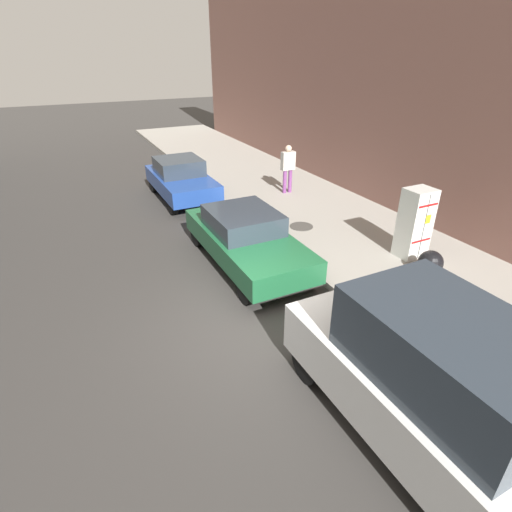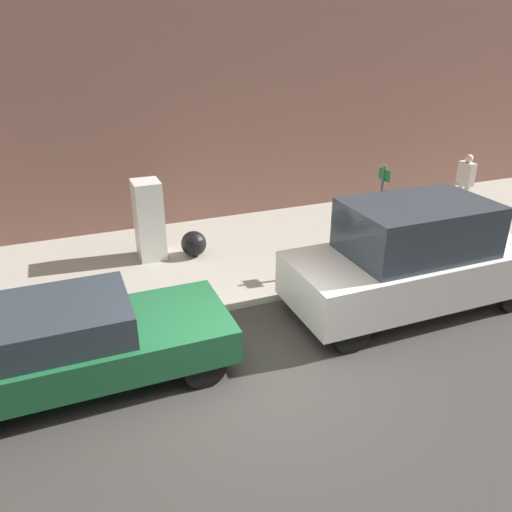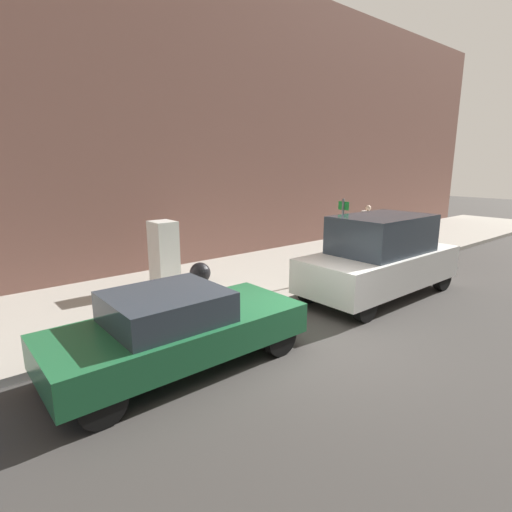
{
  "view_description": "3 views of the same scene",
  "coord_description": "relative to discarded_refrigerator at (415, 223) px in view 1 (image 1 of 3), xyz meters",
  "views": [
    {
      "loc": [
        2.82,
        5.79,
        4.98
      ],
      "look_at": [
        -0.79,
        -1.47,
        0.73
      ],
      "focal_mm": 28.0,
      "sensor_mm": 36.0,
      "label": 1
    },
    {
      "loc": [
        5.73,
        -2.4,
        4.96
      ],
      "look_at": [
        -2.52,
        0.91,
        0.89
      ],
      "focal_mm": 35.0,
      "sensor_mm": 36.0,
      "label": 2
    },
    {
      "loc": [
        4.65,
        -5.48,
        3.39
      ],
      "look_at": [
        -1.98,
        0.04,
        1.41
      ],
      "focal_mm": 28.0,
      "sensor_mm": 36.0,
      "label": 3
    }
  ],
  "objects": [
    {
      "name": "parked_van_white",
      "position": [
        3.86,
        4.19,
        0.0
      ],
      "size": [
        1.92,
        4.74,
        2.14
      ],
      "color": "silver",
      "rests_on": "ground"
    },
    {
      "name": "ground_plane",
      "position": [
        4.88,
        0.73,
        -1.05
      ],
      "size": [
        80.0,
        80.0,
        0.0
      ],
      "primitive_type": "plane",
      "color": "#383533"
    },
    {
      "name": "pedestrian_walking_far",
      "position": [
        0.27,
        -5.83,
        0.12
      ],
      "size": [
        0.5,
        0.23,
        1.75
      ],
      "rotation": [
        0.0,
        0.0,
        4.14
      ],
      "color": "#7A3D7F",
      "rests_on": "sidewalk_slab"
    },
    {
      "name": "parked_sedan_green",
      "position": [
        3.86,
        -1.78,
        -0.34
      ],
      "size": [
        1.8,
        4.36,
        1.38
      ],
      "color": "#1E6038",
      "rests_on": "ground"
    },
    {
      "name": "parked_hatchback_blue",
      "position": [
        3.86,
        -7.32,
        -0.31
      ],
      "size": [
        1.75,
        3.83,
        1.45
      ],
      "color": "#23479E",
      "rests_on": "ground"
    },
    {
      "name": "trash_bag",
      "position": [
        0.29,
        0.92,
        -0.6
      ],
      "size": [
        0.59,
        0.59,
        0.59
      ],
      "primitive_type": "sphere",
      "color": "black",
      "rests_on": "sidewalk_slab"
    },
    {
      "name": "sidewalk_slab",
      "position": [
        0.39,
        0.73,
        -0.97
      ],
      "size": [
        4.68,
        44.0,
        0.15
      ],
      "primitive_type": "cube",
      "color": "#9E998E",
      "rests_on": "ground"
    },
    {
      "name": "manhole_cover",
      "position": [
        1.52,
        -2.83,
        -0.89
      ],
      "size": [
        0.7,
        0.7,
        0.02
      ],
      "primitive_type": "cylinder",
      "color": "#47443F",
      "rests_on": "sidewalk_slab"
    },
    {
      "name": "discarded_refrigerator",
      "position": [
        0.0,
        0.0,
        0.0
      ],
      "size": [
        0.69,
        0.6,
        1.79
      ],
      "color": "silver",
      "rests_on": "sidewalk_slab"
    }
  ]
}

